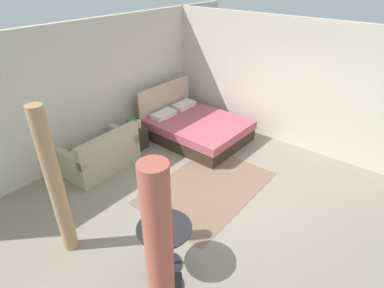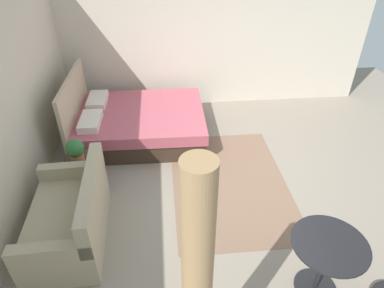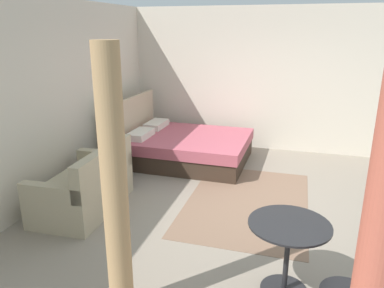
{
  "view_description": "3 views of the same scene",
  "coord_description": "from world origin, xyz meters",
  "px_view_note": "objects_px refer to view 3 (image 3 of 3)",
  "views": [
    {
      "loc": [
        -3.89,
        -2.62,
        3.74
      ],
      "look_at": [
        0.16,
        0.66,
        0.73
      ],
      "focal_mm": 29.23,
      "sensor_mm": 36.0,
      "label": 1
    },
    {
      "loc": [
        -3.75,
        1.09,
        3.34
      ],
      "look_at": [
        0.08,
        0.72,
        0.69
      ],
      "focal_mm": 31.39,
      "sensor_mm": 36.0,
      "label": 2
    },
    {
      "loc": [
        -4.85,
        -0.42,
        2.4
      ],
      "look_at": [
        -0.31,
        0.9,
        0.91
      ],
      "focal_mm": 34.48,
      "sensor_mm": 36.0,
      "label": 3
    }
  ],
  "objects_px": {
    "nightstand": "(116,167)",
    "potted_plant": "(113,143)",
    "vase": "(118,145)",
    "balcony_table": "(288,244)",
    "couch": "(86,189)",
    "bed": "(184,146)"
  },
  "relations": [
    {
      "from": "nightstand",
      "to": "potted_plant",
      "type": "height_order",
      "value": "potted_plant"
    },
    {
      "from": "vase",
      "to": "balcony_table",
      "type": "height_order",
      "value": "balcony_table"
    },
    {
      "from": "balcony_table",
      "to": "vase",
      "type": "bearing_deg",
      "value": 53.07
    },
    {
      "from": "nightstand",
      "to": "potted_plant",
      "type": "xyz_separation_m",
      "value": [
        -0.1,
        -0.02,
        0.44
      ]
    },
    {
      "from": "nightstand",
      "to": "balcony_table",
      "type": "bearing_deg",
      "value": -125.44
    },
    {
      "from": "couch",
      "to": "potted_plant",
      "type": "bearing_deg",
      "value": 3.06
    },
    {
      "from": "couch",
      "to": "potted_plant",
      "type": "distance_m",
      "value": 0.99
    },
    {
      "from": "nightstand",
      "to": "vase",
      "type": "xyz_separation_m",
      "value": [
        0.12,
        0.01,
        0.33
      ]
    },
    {
      "from": "couch",
      "to": "nightstand",
      "type": "bearing_deg",
      "value": 3.89
    },
    {
      "from": "balcony_table",
      "to": "couch",
      "type": "bearing_deg",
      "value": 70.39
    },
    {
      "from": "bed",
      "to": "balcony_table",
      "type": "height_order",
      "value": "bed"
    },
    {
      "from": "couch",
      "to": "nightstand",
      "type": "relative_size",
      "value": 3.09
    },
    {
      "from": "potted_plant",
      "to": "vase",
      "type": "distance_m",
      "value": 0.25
    },
    {
      "from": "potted_plant",
      "to": "vase",
      "type": "bearing_deg",
      "value": 8.29
    },
    {
      "from": "couch",
      "to": "vase",
      "type": "height_order",
      "value": "couch"
    },
    {
      "from": "bed",
      "to": "potted_plant",
      "type": "height_order",
      "value": "bed"
    },
    {
      "from": "potted_plant",
      "to": "balcony_table",
      "type": "relative_size",
      "value": 0.48
    },
    {
      "from": "bed",
      "to": "potted_plant",
      "type": "relative_size",
      "value": 6.26
    },
    {
      "from": "nightstand",
      "to": "vase",
      "type": "bearing_deg",
      "value": 5.76
    },
    {
      "from": "nightstand",
      "to": "potted_plant",
      "type": "relative_size",
      "value": 1.34
    },
    {
      "from": "couch",
      "to": "bed",
      "type": "bearing_deg",
      "value": -17.07
    },
    {
      "from": "potted_plant",
      "to": "vase",
      "type": "xyz_separation_m",
      "value": [
        0.22,
        0.03,
        -0.1
      ]
    }
  ]
}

